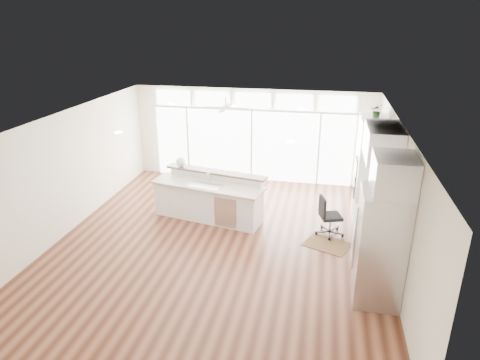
# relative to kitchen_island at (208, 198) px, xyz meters

# --- Properties ---
(floor) EXTENTS (7.00, 8.00, 0.02)m
(floor) POSITION_rel_kitchen_island_xyz_m (0.56, -1.10, -0.55)
(floor) COLOR #492316
(floor) RESTS_ON ground
(ceiling) EXTENTS (7.00, 8.00, 0.02)m
(ceiling) POSITION_rel_kitchen_island_xyz_m (0.56, -1.10, 2.16)
(ceiling) COLOR silver
(ceiling) RESTS_ON wall_back
(wall_back) EXTENTS (7.00, 0.04, 2.70)m
(wall_back) POSITION_rel_kitchen_island_xyz_m (0.56, 2.90, 0.81)
(wall_back) COLOR #EEE9CE
(wall_back) RESTS_ON floor
(wall_front) EXTENTS (7.00, 0.04, 2.70)m
(wall_front) POSITION_rel_kitchen_island_xyz_m (0.56, -5.10, 0.81)
(wall_front) COLOR #EEE9CE
(wall_front) RESTS_ON floor
(wall_left) EXTENTS (0.04, 8.00, 2.70)m
(wall_left) POSITION_rel_kitchen_island_xyz_m (-2.94, -1.10, 0.81)
(wall_left) COLOR #EEE9CE
(wall_left) RESTS_ON floor
(wall_right) EXTENTS (0.04, 8.00, 2.70)m
(wall_right) POSITION_rel_kitchen_island_xyz_m (4.06, -1.10, 0.81)
(wall_right) COLOR #EEE9CE
(wall_right) RESTS_ON floor
(glass_wall) EXTENTS (5.80, 0.06, 2.08)m
(glass_wall) POSITION_rel_kitchen_island_xyz_m (0.56, 2.84, 0.51)
(glass_wall) COLOR white
(glass_wall) RESTS_ON wall_back
(transom_row) EXTENTS (5.90, 0.06, 0.40)m
(transom_row) POSITION_rel_kitchen_island_xyz_m (0.56, 2.84, 1.84)
(transom_row) COLOR white
(transom_row) RESTS_ON wall_back
(desk_window) EXTENTS (0.04, 0.85, 0.85)m
(desk_window) POSITION_rel_kitchen_island_xyz_m (4.02, -0.80, 1.01)
(desk_window) COLOR white
(desk_window) RESTS_ON wall_right
(ceiling_fan) EXTENTS (1.16, 1.16, 0.32)m
(ceiling_fan) POSITION_rel_kitchen_island_xyz_m (0.06, 1.70, 1.94)
(ceiling_fan) COLOR silver
(ceiling_fan) RESTS_ON ceiling
(recessed_lights) EXTENTS (3.40, 3.00, 0.02)m
(recessed_lights) POSITION_rel_kitchen_island_xyz_m (0.56, -0.90, 2.14)
(recessed_lights) COLOR #F0E8CC
(recessed_lights) RESTS_ON ceiling
(oven_cabinet) EXTENTS (0.64, 1.20, 2.50)m
(oven_cabinet) POSITION_rel_kitchen_island_xyz_m (3.73, 0.70, 0.71)
(oven_cabinet) COLOR white
(oven_cabinet) RESTS_ON floor
(desk_nook) EXTENTS (0.72, 1.30, 0.76)m
(desk_nook) POSITION_rel_kitchen_island_xyz_m (3.69, -0.80, -0.16)
(desk_nook) COLOR white
(desk_nook) RESTS_ON floor
(upper_cabinets) EXTENTS (0.64, 1.30, 0.64)m
(upper_cabinets) POSITION_rel_kitchen_island_xyz_m (3.73, -0.80, 1.81)
(upper_cabinets) COLOR white
(upper_cabinets) RESTS_ON wall_right
(refrigerator) EXTENTS (0.76, 0.90, 2.00)m
(refrigerator) POSITION_rel_kitchen_island_xyz_m (3.67, -2.45, 0.46)
(refrigerator) COLOR silver
(refrigerator) RESTS_ON floor
(fridge_cabinet) EXTENTS (0.64, 0.90, 0.60)m
(fridge_cabinet) POSITION_rel_kitchen_island_xyz_m (3.73, -2.45, 1.76)
(fridge_cabinet) COLOR white
(fridge_cabinet) RESTS_ON wall_right
(framed_photos) EXTENTS (0.06, 0.22, 0.80)m
(framed_photos) POSITION_rel_kitchen_island_xyz_m (4.02, -0.18, 0.86)
(framed_photos) COLOR black
(framed_photos) RESTS_ON wall_right
(kitchen_island) EXTENTS (2.87, 1.56, 1.08)m
(kitchen_island) POSITION_rel_kitchen_island_xyz_m (0.00, 0.00, 0.00)
(kitchen_island) COLOR white
(kitchen_island) RESTS_ON floor
(rug) EXTENTS (1.12, 0.98, 0.01)m
(rug) POSITION_rel_kitchen_island_xyz_m (2.85, -0.75, -0.53)
(rug) COLOR #362311
(rug) RESTS_ON floor
(office_chair) EXTENTS (0.59, 0.56, 0.91)m
(office_chair) POSITION_rel_kitchen_island_xyz_m (2.89, -0.25, -0.08)
(office_chair) COLOR black
(office_chair) RESTS_ON floor
(fishbowl) EXTENTS (0.28, 0.28, 0.24)m
(fishbowl) POSITION_rel_kitchen_island_xyz_m (-0.85, 0.59, 0.66)
(fishbowl) COLOR white
(fishbowl) RESTS_ON kitchen_island
(monitor) EXTENTS (0.12, 0.45, 0.37)m
(monitor) POSITION_rel_kitchen_island_xyz_m (3.61, -0.80, 0.41)
(monitor) COLOR black
(monitor) RESTS_ON desk_nook
(keyboard) EXTENTS (0.15, 0.33, 0.02)m
(keyboard) POSITION_rel_kitchen_island_xyz_m (3.44, -0.80, 0.23)
(keyboard) COLOR silver
(keyboard) RESTS_ON desk_nook
(potted_plant) EXTENTS (0.32, 0.35, 0.24)m
(potted_plant) POSITION_rel_kitchen_island_xyz_m (3.73, 0.70, 2.08)
(potted_plant) COLOR #2F6029
(potted_plant) RESTS_ON oven_cabinet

